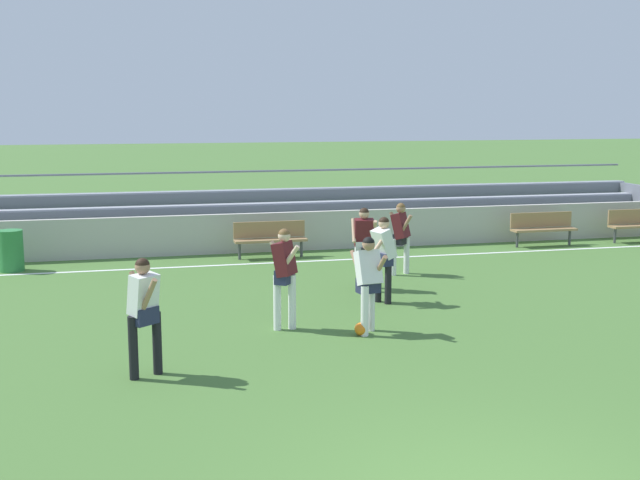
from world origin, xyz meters
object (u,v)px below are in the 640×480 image
(bench_far_right, at_px, (639,222))
(player_dark_wide_right, at_px, (284,270))
(trash_bin, at_px, (11,251))
(player_white_on_ball, at_px, (144,306))
(bench_near_wall_gap, at_px, (543,226))
(soccer_ball, at_px, (361,329))
(player_white_pressing_high, at_px, (384,252))
(bleacher_stand, at_px, (314,212))
(player_dark_trailing_run, at_px, (364,241))
(player_white_deep_cover, at_px, (368,277))
(bench_centre_sideline, at_px, (270,236))
(player_dark_wide_left, at_px, (400,232))

(bench_far_right, xyz_separation_m, player_dark_wide_right, (-11.35, -6.57, 0.48))
(trash_bin, xyz_separation_m, player_white_on_ball, (2.78, -8.22, 0.53))
(bench_near_wall_gap, distance_m, soccer_ball, 10.24)
(player_white_pressing_high, bearing_deg, bleacher_stand, 86.42)
(bench_near_wall_gap, height_order, player_dark_wide_right, player_dark_wide_right)
(bleacher_stand, relative_size, player_white_on_ball, 12.59)
(bench_near_wall_gap, height_order, trash_bin, trash_bin)
(player_dark_trailing_run, bearing_deg, bench_far_right, 23.40)
(player_white_on_ball, bearing_deg, player_white_deep_cover, 20.58)
(bench_far_right, bearing_deg, player_dark_trailing_run, -156.60)
(bench_centre_sideline, distance_m, player_white_deep_cover, 7.14)
(trash_bin, relative_size, player_dark_trailing_run, 0.56)
(player_dark_wide_left, height_order, player_white_pressing_high, player_white_pressing_high)
(bench_near_wall_gap, bearing_deg, bench_far_right, 0.00)
(bleacher_stand, height_order, bench_centre_sideline, bleacher_stand)
(trash_bin, distance_m, player_white_pressing_high, 8.82)
(bleacher_stand, xyz_separation_m, player_dark_wide_right, (-2.68, -9.24, 0.28))
(bench_far_right, xyz_separation_m, trash_bin, (-16.47, -0.26, -0.07))
(player_dark_wide_left, bearing_deg, player_dark_wide_right, -131.30)
(bench_near_wall_gap, xyz_separation_m, player_white_on_ball, (-10.74, -8.49, 0.45))
(player_white_deep_cover, height_order, soccer_ball, player_white_deep_cover)
(player_dark_wide_right, bearing_deg, player_dark_trailing_run, 50.17)
(bleacher_stand, bearing_deg, player_white_deep_cover, -98.08)
(player_white_deep_cover, bearing_deg, bench_far_right, 35.31)
(bleacher_stand, relative_size, player_dark_wide_left, 13.10)
(bench_far_right, height_order, player_dark_wide_right, player_dark_wide_right)
(bench_far_right, xyz_separation_m, player_white_deep_cover, (-10.05, -7.12, 0.41))
(bench_centre_sideline, height_order, player_dark_wide_right, player_dark_wide_right)
(player_white_deep_cover, bearing_deg, soccer_ball, -144.17)
(bench_far_right, bearing_deg, player_white_pressing_high, -150.56)
(bench_near_wall_gap, bearing_deg, player_white_pressing_high, -140.21)
(player_white_deep_cover, height_order, player_dark_trailing_run, player_dark_trailing_run)
(bleacher_stand, distance_m, player_white_pressing_high, 7.86)
(bleacher_stand, relative_size, soccer_ball, 96.08)
(player_dark_trailing_run, xyz_separation_m, soccer_ball, (-1.02, -3.25, -0.90))
(player_white_pressing_high, bearing_deg, soccer_ball, -116.92)
(player_dark_wide_right, distance_m, player_white_pressing_high, 2.60)
(bleacher_stand, height_order, player_dark_trailing_run, bleacher_stand)
(player_white_deep_cover, xyz_separation_m, player_dark_wide_left, (2.10, 4.41, -0.00))
(player_dark_wide_left, bearing_deg, player_white_on_ball, -134.77)
(player_dark_wide_right, bearing_deg, soccer_ball, -29.99)
(player_white_deep_cover, height_order, player_dark_wide_left, player_white_deep_cover)
(bench_near_wall_gap, relative_size, player_white_pressing_high, 1.08)
(bench_centre_sideline, xyz_separation_m, bench_near_wall_gap, (7.47, 0.00, 0.00))
(player_white_on_ball, bearing_deg, soccer_ball, 19.85)
(trash_bin, relative_size, player_white_deep_cover, 0.58)
(bench_centre_sideline, bearing_deg, player_dark_wide_right, -97.99)
(player_white_on_ball, height_order, player_white_pressing_high, player_white_on_ball)
(bench_far_right, bearing_deg, bleacher_stand, 162.81)
(bench_centre_sideline, height_order, trash_bin, trash_bin)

